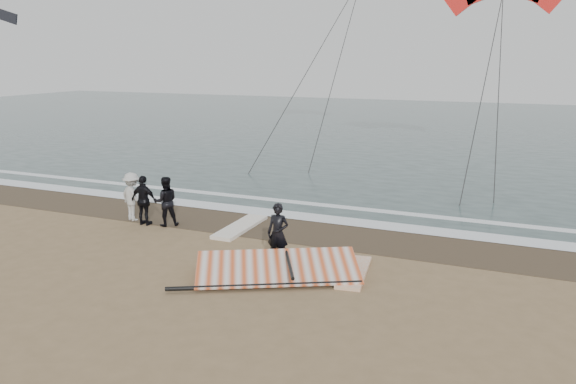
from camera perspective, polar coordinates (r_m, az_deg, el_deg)
name	(u,v)px	position (r m, az deg, el deg)	size (l,w,h in m)	color
ground	(235,280)	(14.17, -5.37, -8.90)	(120.00, 120.00, 0.00)	#8C704C
sea	(434,128)	(45.28, 14.63, 6.35)	(120.00, 54.00, 0.02)	#233838
wet_sand	(301,230)	(18.02, 1.33, -3.84)	(120.00, 2.80, 0.01)	#4C3D2B
foam_near	(316,218)	(19.27, 2.85, -2.62)	(120.00, 0.90, 0.01)	white
foam_far	(331,206)	(20.82, 4.44, -1.41)	(120.00, 0.45, 0.01)	white
man_main	(278,233)	(14.99, -1.03, -4.21)	(0.60, 0.39, 1.64)	black
board_white	(354,272)	(14.59, 6.72, -8.07)	(0.63, 2.25, 0.09)	white
board_cream	(240,227)	(18.19, -4.87, -3.56)	(0.71, 2.66, 0.11)	white
trio_cluster	(146,199)	(19.11, -14.24, -0.70)	(2.51, 1.07, 1.65)	black
sail_rig	(278,269)	(14.29, -1.04, -7.80)	(4.31, 3.53, 0.51)	black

